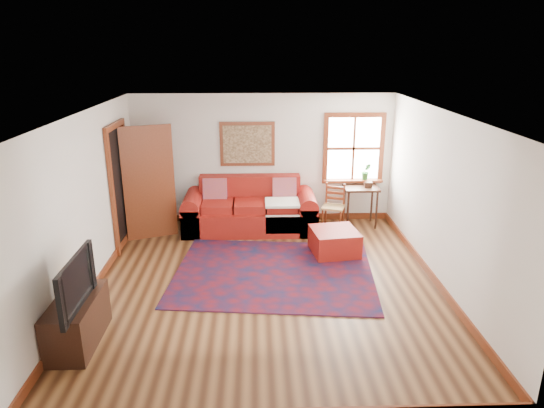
{
  "coord_description": "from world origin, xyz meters",
  "views": [
    {
      "loc": [
        -0.14,
        -6.43,
        3.37
      ],
      "look_at": [
        0.1,
        0.6,
        1.04
      ],
      "focal_mm": 32.0,
      "sensor_mm": 36.0,
      "label": 1
    }
  ],
  "objects_px": {
    "media_cabinet": "(77,321)",
    "ladder_back_chair": "(334,205)",
    "red_leather_sofa": "(250,212)",
    "side_table": "(361,193)",
    "red_ottoman": "(334,242)"
  },
  "relations": [
    {
      "from": "media_cabinet",
      "to": "ladder_back_chair",
      "type": "bearing_deg",
      "value": 45.74
    },
    {
      "from": "red_leather_sofa",
      "to": "media_cabinet",
      "type": "xyz_separation_m",
      "value": [
        -1.99,
        -3.68,
        -0.04
      ]
    },
    {
      "from": "red_leather_sofa",
      "to": "media_cabinet",
      "type": "relative_size",
      "value": 2.39
    },
    {
      "from": "side_table",
      "to": "media_cabinet",
      "type": "height_order",
      "value": "side_table"
    },
    {
      "from": "red_ottoman",
      "to": "media_cabinet",
      "type": "distance_m",
      "value": 4.21
    },
    {
      "from": "red_leather_sofa",
      "to": "red_ottoman",
      "type": "relative_size",
      "value": 3.39
    },
    {
      "from": "red_leather_sofa",
      "to": "side_table",
      "type": "distance_m",
      "value": 2.15
    },
    {
      "from": "red_leather_sofa",
      "to": "side_table",
      "type": "bearing_deg",
      "value": 2.91
    },
    {
      "from": "ladder_back_chair",
      "to": "red_ottoman",
      "type": "bearing_deg",
      "value": -98.01
    },
    {
      "from": "red_ottoman",
      "to": "ladder_back_chair",
      "type": "relative_size",
      "value": 0.86
    },
    {
      "from": "ladder_back_chair",
      "to": "media_cabinet",
      "type": "height_order",
      "value": "ladder_back_chair"
    },
    {
      "from": "red_ottoman",
      "to": "ladder_back_chair",
      "type": "xyz_separation_m",
      "value": [
        0.17,
        1.22,
        0.25
      ]
    },
    {
      "from": "ladder_back_chair",
      "to": "media_cabinet",
      "type": "xyz_separation_m",
      "value": [
        -3.59,
        -3.68,
        -0.17
      ]
    },
    {
      "from": "side_table",
      "to": "media_cabinet",
      "type": "bearing_deg",
      "value": -137.4
    },
    {
      "from": "red_leather_sofa",
      "to": "side_table",
      "type": "relative_size",
      "value": 3.22
    }
  ]
}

